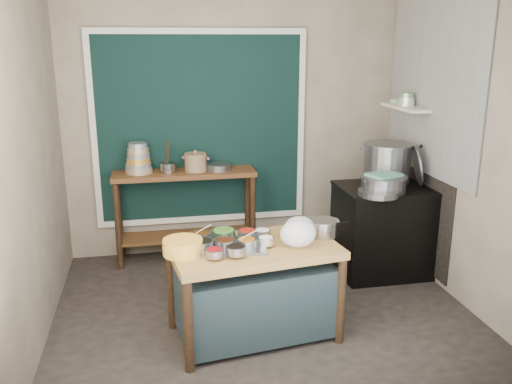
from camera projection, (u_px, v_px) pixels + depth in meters
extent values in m
cube|color=#2E2823|center=(262.00, 310.00, 4.69)|extent=(3.50, 3.00, 0.02)
cube|color=gray|center=(233.00, 123.00, 5.73)|extent=(3.50, 0.02, 2.80)
cube|color=gray|center=(29.00, 159.00, 3.98)|extent=(0.02, 3.00, 2.80)
cube|color=gray|center=(463.00, 142.00, 4.64)|extent=(0.02, 3.00, 2.80)
cube|color=black|center=(201.00, 129.00, 5.64)|extent=(2.10, 0.02, 1.90)
cube|color=#B2B2AA|center=(433.00, 84.00, 5.03)|extent=(0.02, 1.70, 1.70)
cube|color=black|center=(418.00, 199.00, 5.44)|extent=(0.01, 1.30, 1.30)
cube|color=beige|center=(406.00, 107.00, 5.36)|extent=(0.22, 0.70, 0.03)
cube|color=olive|center=(254.00, 291.00, 4.19)|extent=(1.34, 0.88, 0.75)
cube|color=#503317|center=(186.00, 215.00, 5.66)|extent=(1.45, 0.40, 0.95)
cube|color=black|center=(384.00, 231.00, 5.35)|extent=(0.90, 0.68, 0.85)
cube|color=black|center=(387.00, 188.00, 5.23)|extent=(0.92, 0.69, 0.03)
cube|color=gray|center=(232.00, 246.00, 4.04)|extent=(0.54, 0.42, 0.02)
cylinder|color=gray|center=(201.00, 236.00, 4.12)|extent=(0.16, 0.16, 0.06)
cylinder|color=gray|center=(247.00, 234.00, 4.17)|extent=(0.15, 0.15, 0.06)
cylinder|color=gray|center=(225.00, 244.00, 3.98)|extent=(0.16, 0.16, 0.06)
cylinder|color=gray|center=(236.00, 250.00, 3.86)|extent=(0.15, 0.15, 0.06)
cylinder|color=gray|center=(246.00, 243.00, 3.99)|extent=(0.15, 0.15, 0.06)
cylinder|color=gray|center=(224.00, 234.00, 4.15)|extent=(0.18, 0.18, 0.07)
cylinder|color=gray|center=(262.00, 233.00, 4.20)|extent=(0.13, 0.13, 0.06)
cylinder|color=gray|center=(215.00, 253.00, 3.82)|extent=(0.13, 0.13, 0.05)
cylinder|color=gray|center=(203.00, 245.00, 3.96)|extent=(0.17, 0.17, 0.06)
cylinder|color=silver|center=(266.00, 241.00, 4.05)|extent=(0.12, 0.12, 0.05)
cylinder|color=#E1C946|center=(183.00, 247.00, 3.91)|extent=(0.35, 0.35, 0.11)
ellipsoid|color=white|center=(298.00, 234.00, 4.04)|extent=(0.28, 0.25, 0.20)
ellipsoid|color=white|center=(299.00, 228.00, 4.20)|extent=(0.25, 0.21, 0.18)
cylinder|color=tan|center=(139.00, 170.00, 5.47)|extent=(0.27, 0.27, 0.05)
cylinder|color=gray|center=(139.00, 165.00, 5.46)|extent=(0.26, 0.26, 0.05)
cylinder|color=gold|center=(139.00, 160.00, 5.44)|extent=(0.24, 0.24, 0.05)
cylinder|color=gray|center=(139.00, 155.00, 5.43)|extent=(0.23, 0.23, 0.05)
cylinder|color=tan|center=(138.00, 150.00, 5.42)|extent=(0.21, 0.21, 0.05)
cylinder|color=gray|center=(138.00, 145.00, 5.40)|extent=(0.19, 0.19, 0.05)
cylinder|color=gray|center=(168.00, 167.00, 5.48)|extent=(0.20, 0.20, 0.10)
cylinder|color=gray|center=(218.00, 167.00, 5.58)|extent=(0.28, 0.28, 0.06)
cylinder|color=gray|center=(418.00, 165.00, 5.23)|extent=(0.21, 0.42, 0.40)
cube|color=#549981|center=(384.00, 175.00, 5.03)|extent=(0.35, 0.31, 0.02)
cylinder|color=gray|center=(379.00, 193.00, 4.92)|extent=(0.43, 0.43, 0.05)
cylinder|color=silver|center=(406.00, 104.00, 5.35)|extent=(0.16, 0.16, 0.04)
cylinder|color=silver|center=(407.00, 99.00, 5.34)|extent=(0.15, 0.15, 0.04)
cylinder|color=gray|center=(407.00, 95.00, 5.32)|extent=(0.14, 0.14, 0.04)
cylinder|color=gray|center=(396.00, 101.00, 5.57)|extent=(0.15, 0.15, 0.04)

